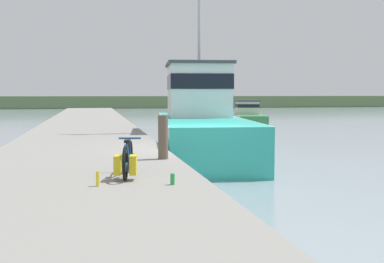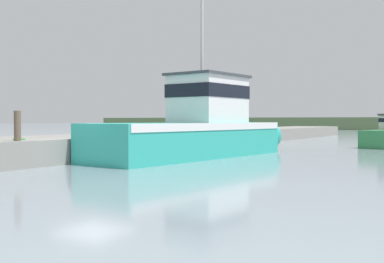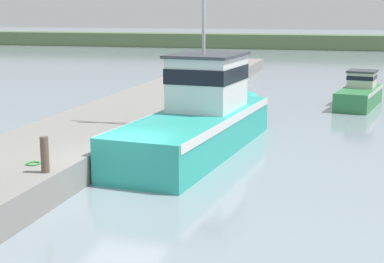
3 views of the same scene
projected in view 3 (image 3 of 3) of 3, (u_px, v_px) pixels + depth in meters
ground_plane at (122, 186)px, 18.97m from camera, size 320.00×320.00×0.00m
dock_pier at (26, 165)px, 19.73m from camera, size 4.71×80.00×0.96m
fishing_boat_main at (202, 115)px, 23.85m from camera, size 4.30×13.10×10.75m
boat_green_anchored at (360, 93)px, 34.79m from camera, size 2.91×6.90×2.08m
mooring_post at (45, 155)px, 16.94m from camera, size 0.24×0.24×1.06m
hose_coil at (33, 163)px, 17.93m from camera, size 0.46×0.46×0.05m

